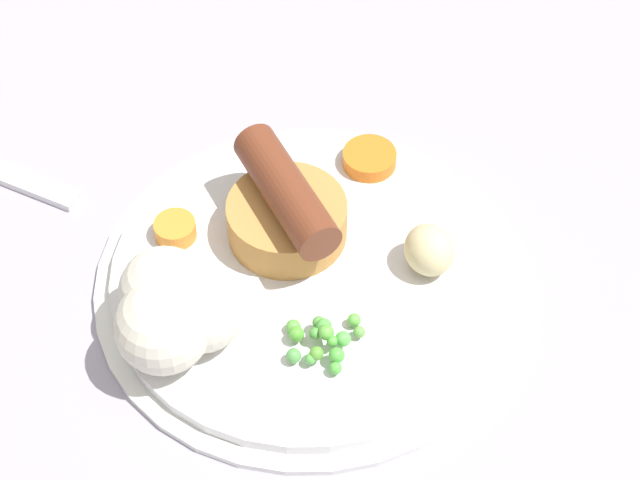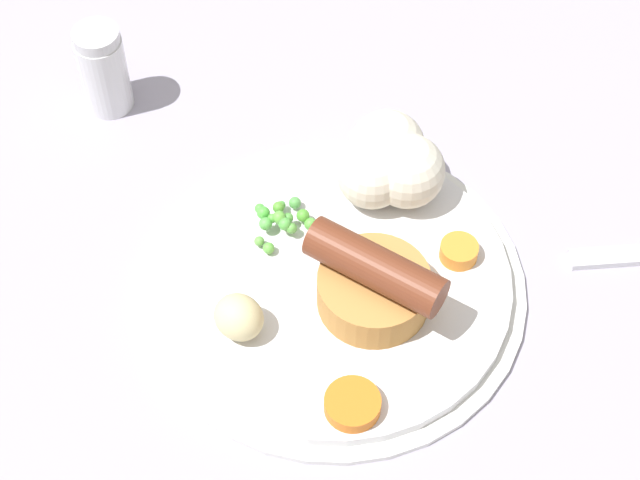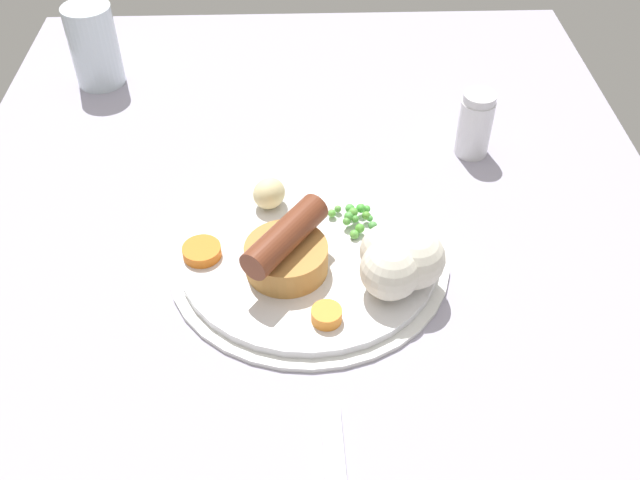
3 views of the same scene
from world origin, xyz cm
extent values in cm
cube|color=#9E99AD|center=(0.00, 0.00, 1.50)|extent=(110.00, 80.00, 3.00)
cylinder|color=silver|center=(0.03, -0.48, 3.25)|extent=(28.34, 28.34, 0.50)
cylinder|color=silver|center=(0.03, -0.48, 3.70)|extent=(26.07, 26.07, 1.40)
cylinder|color=#BC8442|center=(2.67, -2.22, 5.85)|extent=(8.08, 8.08, 2.90)
cylinder|color=#472614|center=(2.67, -2.22, 7.15)|extent=(6.46, 6.46, 0.30)
cylinder|color=brown|center=(2.67, -2.22, 8.78)|extent=(9.95, 8.33, 2.96)
sphere|color=#64A749|center=(-5.36, 3.17, 5.00)|extent=(0.76, 0.76, 0.76)
sphere|color=#57B542|center=(-4.33, 4.86, 5.53)|extent=(0.70, 0.70, 0.70)
sphere|color=#5FB344|center=(-4.68, 2.50, 5.00)|extent=(0.87, 0.87, 0.87)
sphere|color=#57B14A|center=(-3.63, 6.39, 5.12)|extent=(0.70, 0.70, 0.70)
sphere|color=#52A935|center=(-2.01, 5.24, 5.22)|extent=(1.00, 1.00, 1.00)
sphere|color=#54B248|center=(-3.41, 4.18, 5.66)|extent=(0.99, 0.99, 0.99)
sphere|color=#53A14C|center=(-2.56, 6.63, 5.04)|extent=(0.94, 0.94, 0.94)
sphere|color=#52B643|center=(-5.25, 6.23, 5.03)|extent=(0.79, 0.79, 0.79)
sphere|color=#58A037|center=(-3.83, 6.01, 5.35)|extent=(0.89, 0.89, 0.89)
sphere|color=#5BA048|center=(-3.72, 4.55, 5.78)|extent=(0.90, 0.90, 0.90)
sphere|color=#5FB842|center=(-3.81, 4.67, 5.86)|extent=(0.98, 0.98, 0.98)
sphere|color=#59A344|center=(-2.93, 3.94, 5.40)|extent=(0.84, 0.84, 0.84)
sphere|color=#50A041|center=(-3.13, 4.84, 5.53)|extent=(0.78, 0.78, 0.78)
sphere|color=green|center=(-4.99, 5.56, 5.36)|extent=(1.00, 1.00, 1.00)
sphere|color=#59B84E|center=(-4.84, 4.40, 5.50)|extent=(0.99, 0.99, 0.99)
sphere|color=#67B436|center=(-3.34, 4.12, 5.49)|extent=(0.71, 0.71, 0.71)
sphere|color=#5BAD42|center=(-1.48, 4.66, 4.89)|extent=(0.97, 0.97, 0.97)
sphere|color=silver|center=(3.31, 7.42, 7.07)|extent=(5.33, 5.33, 5.33)
sphere|color=silver|center=(5.98, 7.42, 7.28)|extent=(5.76, 5.76, 5.76)
sphere|color=silver|center=(4.65, 9.74, 7.36)|extent=(5.93, 5.93, 5.93)
ellipsoid|color=beige|center=(-6.89, -4.07, 6.07)|extent=(4.87, 4.82, 3.33)
cylinder|color=orange|center=(9.31, 1.40, 5.04)|extent=(3.75, 3.75, 1.28)
cylinder|color=orange|center=(0.56, -10.64, 4.95)|extent=(5.24, 5.24, 1.10)
cylinder|color=silver|center=(-17.64, 19.82, 6.51)|extent=(3.96, 3.96, 7.02)
cylinder|color=silver|center=(-17.64, 19.82, 10.52)|extent=(3.76, 3.76, 1.00)
camera|label=1|loc=(-20.52, 37.79, 60.42)|focal=60.00mm
camera|label=2|loc=(-3.47, -43.79, 68.95)|focal=60.00mm
camera|label=3|loc=(51.43, -0.55, 54.25)|focal=40.00mm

